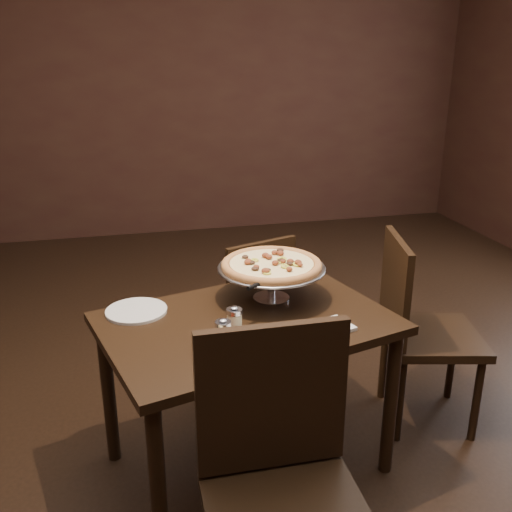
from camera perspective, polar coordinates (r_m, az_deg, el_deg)
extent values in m
cube|color=black|center=(2.77, -0.38, -19.01)|extent=(6.00, 7.00, 0.02)
cube|color=black|center=(5.64, -9.08, 16.23)|extent=(6.00, 0.02, 2.80)
cube|color=black|center=(2.32, -0.91, -6.76)|extent=(1.29, 1.02, 0.04)
cylinder|color=black|center=(2.11, -9.77, -21.80)|extent=(0.06, 0.06, 0.67)
cylinder|color=black|center=(2.53, 13.31, -14.18)|extent=(0.06, 0.06, 0.67)
cylinder|color=black|center=(2.61, -14.53, -13.12)|extent=(0.06, 0.06, 0.67)
cylinder|color=black|center=(2.96, 5.07, -8.33)|extent=(0.06, 0.06, 0.67)
cylinder|color=silver|center=(2.49, 1.53, -4.21)|extent=(0.16, 0.16, 0.01)
cylinder|color=silver|center=(2.46, 1.55, -2.78)|extent=(0.03, 0.03, 0.12)
cylinder|color=silver|center=(2.44, 1.56, -1.35)|extent=(0.11, 0.11, 0.01)
cylinder|color=gray|center=(2.44, 1.56, -1.20)|extent=(0.45, 0.45, 0.01)
torus|color=gray|center=(2.44, 1.56, -1.18)|extent=(0.47, 0.47, 0.01)
cylinder|color=#A56431|center=(2.43, 1.56, -0.98)|extent=(0.42, 0.42, 0.01)
torus|color=#A56431|center=(2.43, 1.57, -0.88)|extent=(0.43, 0.43, 0.04)
cylinder|color=#DCBE79|center=(2.43, 1.57, -0.75)|extent=(0.36, 0.36, 0.01)
cylinder|color=#F2EEBC|center=(2.20, -2.17, -6.66)|extent=(0.06, 0.06, 0.08)
cylinder|color=silver|center=(2.18, -2.18, -5.55)|extent=(0.06, 0.06, 0.02)
ellipsoid|color=silver|center=(2.17, -2.19, -5.18)|extent=(0.03, 0.03, 0.01)
cylinder|color=maroon|center=(2.11, -3.29, -7.92)|extent=(0.06, 0.06, 0.08)
cylinder|color=silver|center=(2.09, -3.31, -6.79)|extent=(0.06, 0.06, 0.02)
ellipsoid|color=silver|center=(2.08, -3.32, -6.42)|extent=(0.03, 0.03, 0.01)
cylinder|color=black|center=(2.07, -4.28, -8.85)|extent=(0.09, 0.09, 0.06)
cube|color=tan|center=(2.06, -4.73, -8.57)|extent=(0.04, 0.04, 0.06)
cube|color=tan|center=(2.06, -3.94, -8.49)|extent=(0.04, 0.04, 0.06)
cube|color=silver|center=(2.26, 7.75, -6.96)|extent=(0.16, 0.16, 0.01)
cylinder|color=silver|center=(2.42, -11.87, -5.39)|extent=(0.25, 0.25, 0.01)
cylinder|color=silver|center=(2.12, 1.87, -8.75)|extent=(0.22, 0.22, 0.01)
cone|color=silver|center=(2.24, 0.14, -2.98)|extent=(0.15, 0.15, 0.00)
cylinder|color=black|center=(2.24, 0.14, -2.91)|extent=(0.10, 0.08, 0.02)
cube|color=black|center=(3.09, -1.31, -5.52)|extent=(0.50, 0.50, 0.04)
cube|color=black|center=(2.86, 0.54, -2.53)|extent=(0.38, 0.16, 0.41)
cylinder|color=black|center=(3.38, -0.39, -7.16)|extent=(0.03, 0.03, 0.39)
cylinder|color=black|center=(3.24, -5.22, -8.53)|extent=(0.03, 0.03, 0.39)
cylinder|color=black|center=(3.15, 2.79, -9.37)|extent=(0.03, 0.03, 0.39)
cylinder|color=black|center=(2.99, -2.29, -10.99)|extent=(0.03, 0.03, 0.39)
cube|color=black|center=(1.76, 1.62, -13.96)|extent=(0.46, 0.04, 0.48)
cube|color=black|center=(2.86, 17.22, -7.73)|extent=(0.53, 0.53, 0.04)
cube|color=black|center=(2.70, 13.77, -2.99)|extent=(0.13, 0.43, 0.46)
cylinder|color=black|center=(2.89, 21.19, -13.30)|extent=(0.04, 0.04, 0.43)
cylinder|color=black|center=(3.17, 18.97, -9.90)|extent=(0.04, 0.04, 0.43)
cylinder|color=black|center=(2.78, 14.20, -13.82)|extent=(0.04, 0.04, 0.43)
cylinder|color=black|center=(3.07, 12.64, -10.22)|extent=(0.04, 0.04, 0.43)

